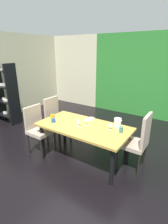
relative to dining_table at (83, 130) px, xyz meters
The scene contains 16 objects.
ground_plane 0.72m from the dining_table, behind, with size 6.30×6.15×0.02m, color black.
back_panel_interior 3.98m from the dining_table, 129.07° to the left, with size 2.00×0.10×2.55m, color beige.
garden_window_panel 3.19m from the dining_table, 77.60° to the left, with size 4.30×0.10×2.55m, color #2A792C.
dining_table is the anchor object (origin of this frame).
chair_left_far 0.99m from the dining_table, 164.08° to the left, with size 0.44×0.44×1.04m.
chair_left_near 0.98m from the dining_table, 164.00° to the right, with size 0.44×0.44×0.98m.
chair_right_far 0.99m from the dining_table, 15.89° to the left, with size 0.44×0.44×1.06m.
display_shelf 2.98m from the dining_table, behind, with size 0.77×0.35×1.71m.
wine_glass_near_window 0.54m from the dining_table, 13.31° to the left, with size 0.07×0.07×0.14m.
wine_glass_right 0.21m from the dining_table, 69.18° to the left, with size 0.07×0.07×0.15m.
wine_glass_front 0.21m from the dining_table, 132.26° to the right, with size 0.07×0.07×0.16m.
serving_bowl_center 0.34m from the dining_table, 96.12° to the left, with size 0.15×0.15×0.04m, color silver.
cup_south 0.76m from the dining_table, behind, with size 0.08×0.08×0.08m, color #B08612.
cup_rear 0.71m from the dining_table, ahead, with size 0.07×0.07×0.10m, color #346F67.
cup_left 0.62m from the dining_table, 162.15° to the right, with size 0.08×0.08×0.08m, color #284892.
pitcher_corner 0.64m from the dining_table, 26.48° to the left, with size 0.14×0.13×0.18m.
Camera 1 is at (1.98, -2.48, 2.03)m, focal length 28.00 mm.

